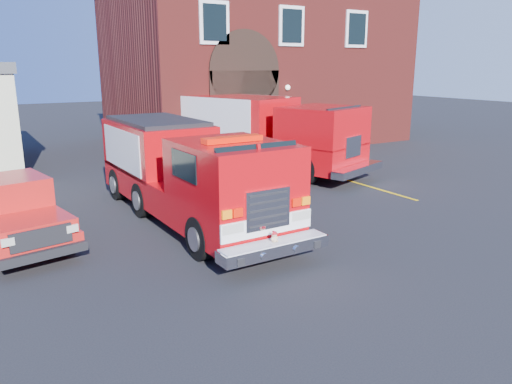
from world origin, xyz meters
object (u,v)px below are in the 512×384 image
fire_engine (186,171)px  pickup_truck (7,211)px  fire_station (255,65)px  secondary_truck (258,131)px

fire_engine → pickup_truck: size_ratio=1.63×
fire_station → fire_engine: bearing=-127.7°
fire_station → secondary_truck: fire_station is taller
fire_station → pickup_truck: fire_station is taller
fire_station → secondary_truck: (-4.29, -7.52, -2.64)m
fire_engine → secondary_truck: bearing=42.9°
fire_station → pickup_truck: (-14.19, -11.98, -3.46)m
fire_engine → pickup_truck: fire_engine is taller
fire_engine → secondary_truck: 7.32m
fire_station → fire_engine: (-9.65, -12.51, -2.86)m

